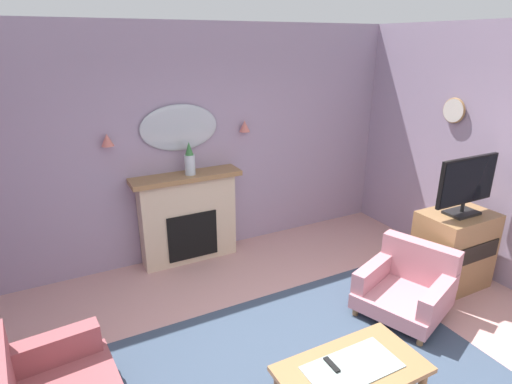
{
  "coord_description": "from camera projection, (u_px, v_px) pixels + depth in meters",
  "views": [
    {
      "loc": [
        -1.67,
        -2.07,
        2.7
      ],
      "look_at": [
        0.23,
        1.6,
        1.19
      ],
      "focal_mm": 29.19,
      "sensor_mm": 36.0,
      "label": 1
    }
  ],
  "objects": [
    {
      "name": "wall_clock",
      "position": [
        454.0,
        111.0,
        5.04
      ],
      "size": [
        0.04,
        0.31,
        0.31
      ],
      "color": "silver"
    },
    {
      "name": "mantel_vase_left",
      "position": [
        190.0,
        160.0,
        5.02
      ],
      "size": [
        0.13,
        0.13,
        0.41
      ],
      "color": "silver",
      "rests_on": "fireplace"
    },
    {
      "name": "tv_flatscreen",
      "position": [
        467.0,
        184.0,
        4.46
      ],
      "size": [
        0.84,
        0.24,
        0.65
      ],
      "color": "black",
      "rests_on": "tv_cabinet"
    },
    {
      "name": "coffee_table",
      "position": [
        352.0,
        373.0,
        3.08
      ],
      "size": [
        1.1,
        0.6,
        0.45
      ],
      "color": "olive",
      "rests_on": "ground"
    },
    {
      "name": "fireplace",
      "position": [
        188.0,
        218.0,
        5.28
      ],
      "size": [
        1.36,
        0.36,
        1.16
      ],
      "color": "beige",
      "rests_on": "ground"
    },
    {
      "name": "armchair_beside_couch",
      "position": [
        408.0,
        285.0,
        4.33
      ],
      "size": [
        1.05,
        1.04,
        0.71
      ],
      "color": "#B77A84",
      "rests_on": "ground"
    },
    {
      "name": "wall_sconce_right",
      "position": [
        245.0,
        126.0,
        5.35
      ],
      "size": [
        0.14,
        0.14,
        0.14
      ],
      "primitive_type": "cone",
      "color": "#D17066"
    },
    {
      "name": "wall_back",
      "position": [
        194.0,
        145.0,
        5.25
      ],
      "size": [
        6.67,
        0.1,
        2.92
      ],
      "primitive_type": "cube",
      "color": "#9E8CA8",
      "rests_on": "ground"
    },
    {
      "name": "tv_remote",
      "position": [
        332.0,
        365.0,
        3.06
      ],
      "size": [
        0.04,
        0.16,
        0.02
      ],
      "primitive_type": "cube",
      "color": "black",
      "rests_on": "coffee_table"
    },
    {
      "name": "tv_cabinet",
      "position": [
        453.0,
        249.0,
        4.76
      ],
      "size": [
        0.8,
        0.57,
        0.9
      ],
      "color": "olive",
      "rests_on": "ground"
    },
    {
      "name": "wall_mirror",
      "position": [
        179.0,
        128.0,
        5.01
      ],
      "size": [
        0.96,
        0.06,
        0.56
      ],
      "primitive_type": "ellipsoid",
      "color": "#B2BCC6"
    },
    {
      "name": "wall_sconce_left",
      "position": [
        107.0,
        140.0,
        4.62
      ],
      "size": [
        0.14,
        0.14,
        0.14
      ],
      "primitive_type": "cone",
      "color": "#D17066"
    },
    {
      "name": "patterned_rug",
      "position": [
        307.0,
        376.0,
        3.55
      ],
      "size": [
        3.2,
        2.4,
        0.01
      ],
      "primitive_type": "cube",
      "color": "#38475B",
      "rests_on": "ground"
    }
  ]
}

